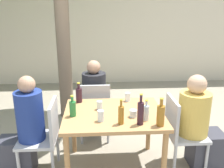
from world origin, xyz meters
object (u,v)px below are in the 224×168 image
Objects in this scene: patio_chair_1 at (180,129)px; person_seated_2 at (94,101)px; person_seated_0 at (24,132)px; amber_bottle_1 at (121,114)px; drinking_glass_0 at (100,105)px; person_seated_1 at (199,127)px; drinking_glass_1 at (101,116)px; patio_chair_2 at (94,109)px; green_bottle_0 at (73,108)px; water_bottle_4 at (146,112)px; patio_chair_0 at (45,134)px; wine_bottle_2 at (141,113)px; drinking_glass_3 at (128,97)px; amber_bottle_5 at (161,115)px; wine_bottle_3 at (79,95)px; dining_table_front at (114,120)px; drinking_glass_2 at (133,113)px.

person_seated_2 is at bearing 48.07° from patio_chair_1.
amber_bottle_1 is (1.09, -0.28, 0.32)m from person_seated_0.
person_seated_0 reaches higher than drinking_glass_0.
drinking_glass_1 is (-1.19, -0.21, 0.27)m from person_seated_1.
patio_chair_2 is 0.85m from green_bottle_0.
water_bottle_4 is at bearing 81.14° from person_seated_0.
person_seated_2 is (-1.03, 0.92, 0.02)m from patio_chair_1.
person_seated_2 is at bearing -90.00° from patio_chair_2.
patio_chair_1 is at bearing 20.80° from amber_bottle_1.
patio_chair_0 is 0.76× the size of person_seated_1.
amber_bottle_1 is at bearing -19.62° from drinking_glass_1.
drinking_glass_3 is (-0.05, 0.66, -0.07)m from wine_bottle_2.
patio_chair_1 is 0.61m from amber_bottle_5.
person_seated_0 is at bearing 166.70° from drinking_glass_1.
person_seated_0 is 3.99× the size of amber_bottle_5.
person_seated_2 reaches higher than wine_bottle_3.
dining_table_front is 0.58m from wine_bottle_3.
drinking_glass_3 is at bearing 67.20° from person_seated_1.
drinking_glass_1 is (-0.41, 0.10, -0.07)m from wine_bottle_2.
drinking_glass_2 is at bearing -32.33° from drinking_glass_0.
amber_bottle_1 reaches higher than water_bottle_4.
patio_chair_0 is at bearing 90.00° from person_seated_1.
green_bottle_0 is 2.93× the size of drinking_glass_2.
green_bottle_0 is 2.15× the size of drinking_glass_3.
person_seated_1 reaches higher than wine_bottle_3.
wine_bottle_3 reaches higher than drinking_glass_3.
water_bottle_4 is 2.27× the size of drinking_glass_0.
drinking_glass_1 is at bearing -88.76° from drinking_glass_0.
wine_bottle_2 is (0.71, -0.25, 0.04)m from green_bottle_0.
drinking_glass_3 is (-0.25, 0.70, -0.06)m from amber_bottle_5.
wine_bottle_2 is at bearing -13.74° from drinking_glass_1.
person_seated_2 is 9.70× the size of drinking_glass_1.
patio_chair_1 is 1.01m from drinking_glass_0.
patio_chair_2 reaches higher than drinking_glass_0.
person_seated_2 is (0.00, 0.23, 0.02)m from patio_chair_2.
person_seated_1 is 1.56m from person_seated_2.
patio_chair_2 is at bearing 56.16° from patio_chair_1.
patio_chair_0 is at bearing 169.32° from water_bottle_4.
person_seated_0 is 1.23m from person_seated_2.
drinking_glass_0 is 0.84× the size of drinking_glass_1.
wine_bottle_2 is 0.13m from water_bottle_4.
patio_chair_0 is at bearing 50.26° from patio_chair_2.
person_seated_2 is at bearing 53.76° from person_seated_1.
person_seated_2 is 4.87× the size of green_bottle_0.
amber_bottle_5 is (0.40, -0.06, 0.01)m from amber_bottle_1.
drinking_glass_1 is at bearing -126.28° from dining_table_front.
wine_bottle_3 is at bearing 132.74° from patio_chair_0.
wine_bottle_2 is at bearing -44.84° from wine_bottle_3.
person_seated_1 reaches higher than patio_chair_0.
drinking_glass_1 is at bearing 94.72° from patio_chair_2.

